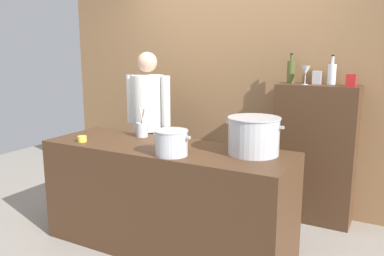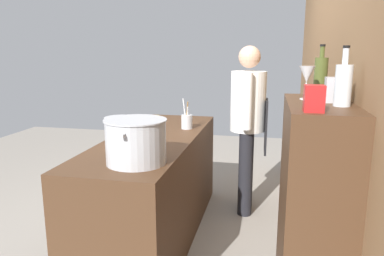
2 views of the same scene
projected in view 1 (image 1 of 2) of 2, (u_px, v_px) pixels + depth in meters
The scene contains 14 objects.
ground_plane at pixel (167, 247), 3.44m from camera, with size 8.00×8.00×0.00m, color gray.
brick_back_panel at pixel (233, 66), 4.35m from camera, with size 4.40×0.10×3.00m, color olive.
prep_counter at pixel (166, 198), 3.35m from camera, with size 2.12×0.70×0.90m, color #472D1C.
bar_cabinet at pixel (314, 154), 3.87m from camera, with size 0.76×0.32×1.36m, color #472D1C.
chef at pixel (149, 118), 4.22m from camera, with size 0.53×0.36×1.66m.
stockpot_large at pixel (254, 136), 2.99m from camera, with size 0.46×0.40×0.29m.
stockpot_small at pixel (171, 143), 2.97m from camera, with size 0.32×0.26×0.19m.
utensil_crock at pixel (142, 129), 3.60m from camera, with size 0.10×0.10×0.28m.
butter_jar at pixel (82, 139), 3.42m from camera, with size 0.08×0.08×0.05m, color yellow.
wine_bottle_clear at pixel (332, 73), 3.74m from camera, with size 0.08×0.08×0.28m.
wine_bottle_olive at pixel (291, 71), 3.87m from camera, with size 0.07×0.07×0.29m.
wine_glass_wide at pixel (306, 71), 3.71m from camera, with size 0.08×0.08×0.18m.
spice_tin_red at pixel (351, 80), 3.53m from camera, with size 0.08×0.08×0.11m, color red.
spice_tin_silver at pixel (317, 77), 3.79m from camera, with size 0.08×0.08×0.12m, color #B2B2B7.
Camera 1 is at (1.72, -2.67, 1.69)m, focal length 36.99 mm.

